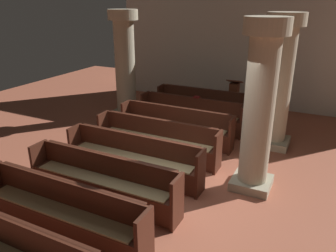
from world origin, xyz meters
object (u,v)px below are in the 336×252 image
(pew_row_0, at_px, (204,103))
(pillar_far_side, at_px, (125,63))
(pew_row_6, at_px, (61,210))
(pillar_aisle_side, at_px, (279,80))
(pew_row_3, at_px, (157,138))
(pillar_aisle_rear, at_px, (259,106))
(pew_row_5, at_px, (102,179))
(lectern, at_px, (234,98))
(pew_row_4, at_px, (133,156))
(hymn_book, at_px, (197,97))
(pew_row_1, at_px, (191,113))
(pew_row_2, at_px, (176,124))

(pew_row_0, xyz_separation_m, pillar_far_side, (-2.26, -0.89, 1.21))
(pew_row_6, relative_size, pillar_aisle_side, 0.94)
(pew_row_3, bearing_deg, pillar_aisle_rear, -8.51)
(pew_row_5, bearing_deg, lectern, 84.05)
(pew_row_4, bearing_deg, hymn_book, 88.59)
(pillar_far_side, bearing_deg, pew_row_5, -62.19)
(pew_row_0, distance_m, pillar_aisle_side, 2.87)
(pew_row_1, xyz_separation_m, pillar_aisle_rear, (2.31, -2.42, 1.21))
(pew_row_2, relative_size, pew_row_3, 1.00)
(pew_row_4, bearing_deg, pew_row_1, 90.00)
(pew_row_6, bearing_deg, pew_row_0, 90.00)
(pew_row_2, bearing_deg, pew_row_1, 90.00)
(pew_row_6, relative_size, lectern, 2.81)
(pew_row_0, distance_m, lectern, 1.23)
(pew_row_1, relative_size, pew_row_4, 1.00)
(pew_row_5, distance_m, pillar_aisle_side, 4.76)
(pew_row_4, xyz_separation_m, pillar_far_side, (-2.26, 3.25, 1.21))
(pillar_far_side, height_order, lectern, pillar_far_side)
(pew_row_6, xyz_separation_m, hymn_book, (0.08, 5.37, 0.42))
(pillar_aisle_rear, bearing_deg, pew_row_6, -129.94)
(pew_row_0, relative_size, pew_row_4, 1.00)
(pillar_far_side, distance_m, pillar_aisle_rear, 5.24)
(pew_row_3, bearing_deg, pew_row_2, 90.00)
(pew_row_6, bearing_deg, pillar_aisle_rear, 50.06)
(pew_row_1, xyz_separation_m, pew_row_3, (0.00, -2.07, 0.00))
(pew_row_5, relative_size, pillar_aisle_side, 0.94)
(pew_row_1, bearing_deg, lectern, 72.70)
(pew_row_0, distance_m, pillar_aisle_rear, 4.33)
(pew_row_3, distance_m, lectern, 4.21)
(pew_row_6, bearing_deg, pillar_aisle_side, 65.26)
(pillar_far_side, relative_size, hymn_book, 16.82)
(pew_row_4, height_order, hymn_book, hymn_book)
(pew_row_0, relative_size, pillar_aisle_side, 0.94)
(pew_row_1, xyz_separation_m, pillar_aisle_side, (2.31, -0.16, 1.21))
(pew_row_0, bearing_deg, pew_row_5, -90.00)
(lectern, bearing_deg, pillar_aisle_rear, -69.74)
(pillar_aisle_side, distance_m, hymn_book, 2.39)
(pillar_aisle_side, distance_m, pillar_aisle_rear, 2.26)
(pew_row_2, relative_size, pillar_aisle_rear, 0.94)
(pew_row_3, relative_size, pillar_aisle_rear, 0.94)
(pew_row_1, relative_size, pew_row_6, 1.00)
(pew_row_3, bearing_deg, pillar_far_side, 135.57)
(pew_row_5, xyz_separation_m, hymn_book, (0.08, 4.34, 0.42))
(pew_row_0, bearing_deg, pew_row_6, -90.00)
(pew_row_2, xyz_separation_m, hymn_book, (0.08, 1.23, 0.42))
(hymn_book, bearing_deg, pew_row_2, -93.79)
(pew_row_0, bearing_deg, pew_row_3, -90.00)
(pew_row_3, relative_size, pillar_aisle_side, 0.94)
(pillar_aisle_side, xyz_separation_m, lectern, (-1.66, 2.25, -1.23))
(pew_row_2, xyz_separation_m, pew_row_6, (0.00, -4.14, 0.00))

